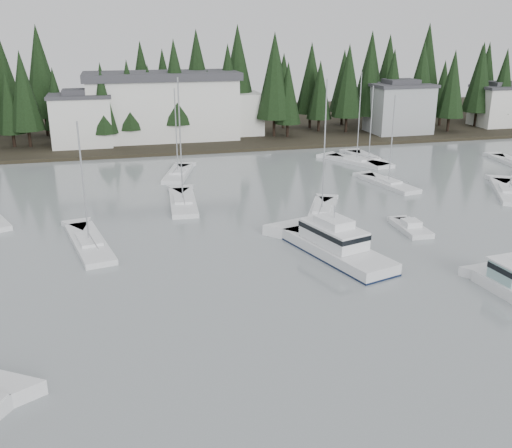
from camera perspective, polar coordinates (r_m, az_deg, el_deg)
The scene contains 16 objects.
far_shore_land at distance 113.82m, azimuth -7.31°, elevation 9.67°, with size 240.00×54.00×1.00m, color black.
conifer_treeline at distance 103.06m, azimuth -6.53°, elevation 8.74°, with size 200.00×22.00×20.00m, color black, non-canonical shape.
house_west at distance 94.65m, azimuth -17.05°, elevation 10.00°, with size 9.54×7.42×8.75m.
house_east_a at distance 105.75m, azimuth 14.10°, elevation 11.25°, with size 10.60×8.48×9.25m.
house_east_b at distance 119.28m, azimuth 23.19°, elevation 10.89°, with size 9.54×7.42×8.25m.
harbor_inn at distance 98.25m, azimuth -8.10°, elevation 11.59°, with size 29.50×11.50×10.90m.
cabin_cruiser_center at distance 48.17m, azimuth 7.97°, elevation -2.30°, with size 6.67×12.07×4.95m.
sailboat_1 at distance 62.31m, azimuth -7.31°, elevation 2.02°, with size 3.43×10.41×13.97m.
sailboat_2 at distance 52.11m, azimuth -16.32°, elevation -2.06°, with size 4.75×11.14×11.47m.
sailboat_3 at distance 72.14m, azimuth 23.97°, elevation 2.83°, with size 7.72×10.96×11.06m.
sailboat_4 at distance 74.81m, azimuth -7.79°, elevation 4.86°, with size 5.20×9.71×11.64m.
sailboat_7 at distance 58.91m, azimuth 6.61°, elevation 1.06°, with size 6.39×9.75×14.10m.
sailboat_9 at distance 71.25m, azimuth 13.10°, elevation 3.82°, with size 4.22×9.54×11.33m.
sailboat_11 at distance 84.33m, azimuth 11.19°, elevation 6.26°, with size 3.01×10.74×11.12m.
sailboat_12 at distance 82.68m, azimuth 10.02°, elevation 6.09°, with size 7.06×9.90×13.04m.
runabout_1 at distance 55.72m, azimuth 15.21°, elevation -0.50°, with size 2.43×5.21×1.42m.
Camera 1 is at (-13.39, -14.58, 18.05)m, focal length 40.00 mm.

